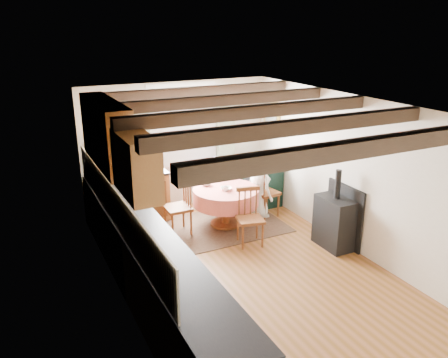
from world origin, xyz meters
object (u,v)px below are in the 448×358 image
chair_left (178,206)px  chair_right (266,191)px  cast_iron_stove (336,209)px  child_far (215,184)px  child_right (259,187)px  aga_range (257,181)px  cup (226,189)px  chair_near (250,218)px  dining_table (226,207)px

chair_left → chair_right: 1.72m
cast_iron_stove → child_far: 2.38m
child_right → chair_left: bearing=78.4°
chair_right → aga_range: (0.21, 0.68, -0.05)m
cup → chair_right: bearing=11.1°
chair_left → cup: bearing=77.0°
chair_left → aga_range: (1.94, 0.68, -0.06)m
child_far → chair_near: bearing=97.4°
chair_right → aga_range: chair_right is taller
child_far → dining_table: bearing=90.9°
chair_right → child_far: size_ratio=0.90×
chair_near → dining_table: bearing=105.4°
dining_table → cup: 0.41m
chair_right → child_right: (-0.17, -0.01, 0.10)m
dining_table → cast_iron_stove: (1.19, -1.46, 0.30)m
cast_iron_stove → child_right: cast_iron_stove is taller
chair_right → cast_iron_stove: 1.58m
dining_table → chair_right: 0.88m
chair_left → chair_right: (1.72, -0.01, -0.01)m
dining_table → chair_left: 0.88m
dining_table → chair_right: bearing=5.0°
cup → child_right: bearing=12.6°
chair_near → cup: 0.76m
chair_right → cast_iron_stove: (0.32, -1.54, 0.15)m
aga_range → child_right: size_ratio=0.80×
chair_near → child_right: size_ratio=0.79×
chair_left → child_right: (1.55, -0.02, 0.09)m
cast_iron_stove → child_far: size_ratio=1.18×
dining_table → cast_iron_stove: bearing=-51.0°
dining_table → child_right: bearing=5.2°
cast_iron_stove → cup: 1.84m
dining_table → chair_near: (0.03, -0.81, 0.12)m
cast_iron_stove → cup: (-1.24, 1.36, 0.09)m
child_far → cast_iron_stove: bearing=127.4°
child_far → child_right: (0.59, -0.59, 0.05)m
chair_right → child_far: 0.95m
chair_left → child_far: (0.97, 0.57, 0.04)m
chair_right → chair_near: bearing=128.7°
chair_near → cast_iron_stove: size_ratio=0.73×
child_right → cup: 0.78m
aga_range → cast_iron_stove: bearing=-87.2°
dining_table → chair_left: (-0.86, 0.08, 0.16)m
dining_table → chair_near: bearing=-87.8°
chair_near → chair_right: bearing=60.2°
chair_near → cup: size_ratio=10.02×
dining_table → child_far: child_far is taller
chair_left → cast_iron_stove: 2.57m
chair_right → child_far: child_far is taller
dining_table → child_right: (0.70, 0.06, 0.25)m
chair_right → cast_iron_stove: size_ratio=0.76×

